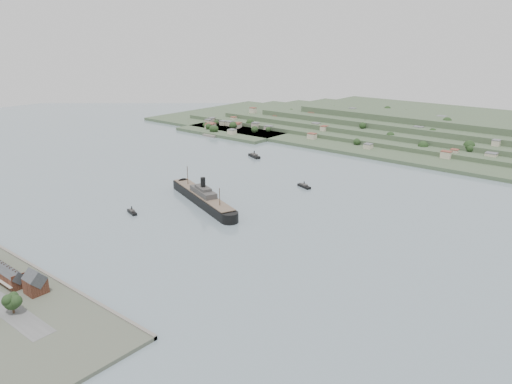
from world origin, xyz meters
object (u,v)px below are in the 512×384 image
Objects in this scene: fig_tree at (11,301)px; tugboat at (132,212)px; gabled_building at (35,283)px; steamship at (201,197)px.

tugboat is at bearing 120.52° from fig_tree.
tugboat is (-66.36, 113.33, -6.72)m from gabled_building.
gabled_building is 0.13× the size of steamship.
tugboat is at bearing 120.35° from gabled_building.
steamship is 9.66× the size of fig_tree.
steamship is at bearing 67.41° from tugboat.
gabled_building reaches higher than fig_tree.
steamship reaches higher than tugboat.
gabled_building is 21.17m from fig_tree.
steamship is 59.14m from tugboat.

